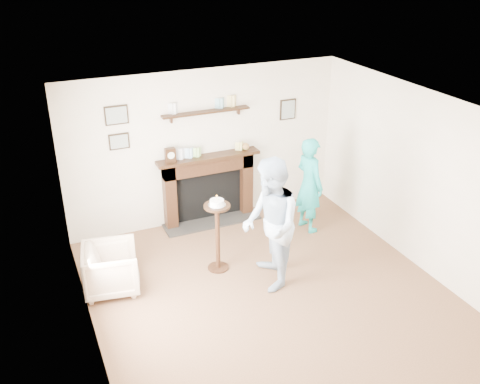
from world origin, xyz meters
name	(u,v)px	position (x,y,z in m)	size (l,w,h in m)	color
ground	(275,300)	(0.00, 0.00, 0.00)	(5.00, 5.00, 0.00)	brown
room_shell	(254,166)	(0.00, 0.69, 1.62)	(4.54, 5.02, 2.52)	beige
armchair	(114,289)	(-1.87, 1.08, 0.00)	(0.69, 0.71, 0.64)	tan
man	(269,283)	(0.10, 0.37, 0.00)	(0.88, 0.68, 1.80)	silver
woman	(307,228)	(1.34, 1.50, 0.00)	(0.56, 0.37, 1.54)	#20B9A6
pedestal_table	(217,224)	(-0.40, 0.98, 0.71)	(0.36, 0.36, 1.16)	black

